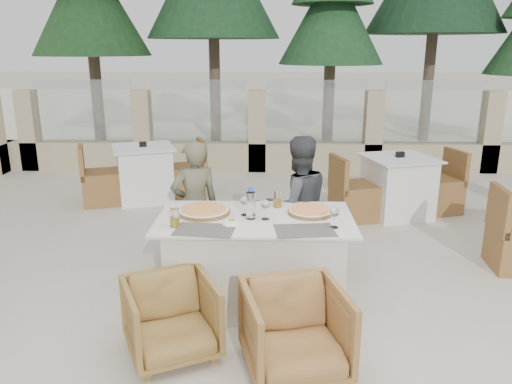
{
  "coord_description": "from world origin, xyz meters",
  "views": [
    {
      "loc": [
        0.19,
        -3.8,
        2.11
      ],
      "look_at": [
        0.09,
        0.35,
        0.9
      ],
      "focal_mm": 35.0,
      "sensor_mm": 36.0,
      "label": 1
    }
  ],
  "objects_px": {
    "wine_glass_centre": "(245,205)",
    "armchair_near_left": "(171,318)",
    "pizza_left": "(204,210)",
    "pizza_right": "(310,211)",
    "beer_glass_right": "(278,199)",
    "armchair_far_right": "(290,241)",
    "diner_left": "(195,207)",
    "wine_glass_corner": "(334,216)",
    "dining_table": "(255,261)",
    "water_bottle": "(251,203)",
    "olive_dish": "(231,222)",
    "beer_glass_left": "(175,218)",
    "diner_right": "(298,206)",
    "armchair_near_right": "(295,331)",
    "wine_glass_near": "(265,209)",
    "bg_table_a": "(145,173)",
    "armchair_far_left": "(203,240)",
    "bg_table_b": "(397,187)"
  },
  "relations": [
    {
      "from": "wine_glass_corner",
      "to": "beer_glass_right",
      "type": "height_order",
      "value": "wine_glass_corner"
    },
    {
      "from": "wine_glass_centre",
      "to": "armchair_far_left",
      "type": "relative_size",
      "value": 0.28
    },
    {
      "from": "water_bottle",
      "to": "beer_glass_left",
      "type": "xyz_separation_m",
      "value": [
        -0.58,
        -0.2,
        -0.06
      ]
    },
    {
      "from": "dining_table",
      "to": "armchair_near_left",
      "type": "relative_size",
      "value": 2.59
    },
    {
      "from": "beer_glass_left",
      "to": "armchair_far_right",
      "type": "distance_m",
      "value": 1.34
    },
    {
      "from": "wine_glass_corner",
      "to": "water_bottle",
      "type": "bearing_deg",
      "value": 163.06
    },
    {
      "from": "armchair_near_right",
      "to": "beer_glass_left",
      "type": "bearing_deg",
      "value": 128.36
    },
    {
      "from": "water_bottle",
      "to": "dining_table",
      "type": "bearing_deg",
      "value": 35.45
    },
    {
      "from": "olive_dish",
      "to": "pizza_right",
      "type": "bearing_deg",
      "value": 22.52
    },
    {
      "from": "pizza_left",
      "to": "armchair_near_right",
      "type": "height_order",
      "value": "pizza_left"
    },
    {
      "from": "bg_table_a",
      "to": "wine_glass_centre",
      "type": "bearing_deg",
      "value": -80.75
    },
    {
      "from": "pizza_left",
      "to": "pizza_right",
      "type": "xyz_separation_m",
      "value": [
        0.89,
        0.01,
        -0.0
      ]
    },
    {
      "from": "dining_table",
      "to": "beer_glass_right",
      "type": "bearing_deg",
      "value": 56.65
    },
    {
      "from": "wine_glass_centre",
      "to": "beer_glass_right",
      "type": "relative_size",
      "value": 1.26
    },
    {
      "from": "water_bottle",
      "to": "armchair_far_right",
      "type": "relative_size",
      "value": 0.37
    },
    {
      "from": "diner_right",
      "to": "bg_table_a",
      "type": "distance_m",
      "value": 3.11
    },
    {
      "from": "dining_table",
      "to": "pizza_left",
      "type": "height_order",
      "value": "pizza_left"
    },
    {
      "from": "pizza_right",
      "to": "olive_dish",
      "type": "distance_m",
      "value": 0.69
    },
    {
      "from": "armchair_near_right",
      "to": "bg_table_a",
      "type": "xyz_separation_m",
      "value": [
        -1.93,
        3.89,
        0.08
      ]
    },
    {
      "from": "bg_table_a",
      "to": "armchair_near_right",
      "type": "bearing_deg",
      "value": -82.58
    },
    {
      "from": "armchair_near_left",
      "to": "diner_left",
      "type": "bearing_deg",
      "value": 66.17
    },
    {
      "from": "dining_table",
      "to": "pizza_right",
      "type": "relative_size",
      "value": 4.31
    },
    {
      "from": "armchair_near_left",
      "to": "dining_table",
      "type": "bearing_deg",
      "value": 28.22
    },
    {
      "from": "armchair_far_right",
      "to": "bg_table_a",
      "type": "relative_size",
      "value": 0.44
    },
    {
      "from": "dining_table",
      "to": "diner_left",
      "type": "xyz_separation_m",
      "value": [
        -0.59,
        0.68,
        0.26
      ]
    },
    {
      "from": "pizza_left",
      "to": "olive_dish",
      "type": "xyz_separation_m",
      "value": [
        0.25,
        -0.26,
        -0.01
      ]
    },
    {
      "from": "pizza_right",
      "to": "pizza_left",
      "type": "bearing_deg",
      "value": -179.4
    },
    {
      "from": "beer_glass_right",
      "to": "armchair_near_right",
      "type": "relative_size",
      "value": 0.22
    },
    {
      "from": "beer_glass_left",
      "to": "beer_glass_right",
      "type": "height_order",
      "value": "beer_glass_right"
    },
    {
      "from": "beer_glass_left",
      "to": "wine_glass_centre",
      "type": "bearing_deg",
      "value": 28.17
    },
    {
      "from": "pizza_left",
      "to": "beer_glass_left",
      "type": "xyz_separation_m",
      "value": [
        -0.19,
        -0.32,
        0.04
      ]
    },
    {
      "from": "pizza_right",
      "to": "bg_table_a",
      "type": "relative_size",
      "value": 0.23
    },
    {
      "from": "wine_glass_near",
      "to": "olive_dish",
      "type": "relative_size",
      "value": 1.67
    },
    {
      "from": "beer_glass_right",
      "to": "diner_left",
      "type": "xyz_separation_m",
      "value": [
        -0.78,
        0.39,
        -0.2
      ]
    },
    {
      "from": "armchair_far_right",
      "to": "diner_left",
      "type": "height_order",
      "value": "diner_left"
    },
    {
      "from": "wine_glass_centre",
      "to": "wine_glass_corner",
      "type": "distance_m",
      "value": 0.75
    },
    {
      "from": "diner_left",
      "to": "armchair_near_left",
      "type": "bearing_deg",
      "value": 66.32
    },
    {
      "from": "wine_glass_centre",
      "to": "armchair_near_left",
      "type": "height_order",
      "value": "wine_glass_centre"
    },
    {
      "from": "water_bottle",
      "to": "wine_glass_corner",
      "type": "distance_m",
      "value": 0.68
    },
    {
      "from": "pizza_left",
      "to": "bg_table_a",
      "type": "xyz_separation_m",
      "value": [
        -1.21,
        2.87,
        -0.41
      ]
    },
    {
      "from": "diner_right",
      "to": "dining_table",
      "type": "bearing_deg",
      "value": 38.86
    },
    {
      "from": "armchair_near_left",
      "to": "bg_table_b",
      "type": "bearing_deg",
      "value": 28.33
    },
    {
      "from": "pizza_left",
      "to": "armchair_far_left",
      "type": "bearing_deg",
      "value": 99.86
    },
    {
      "from": "wine_glass_near",
      "to": "armchair_near_right",
      "type": "height_order",
      "value": "wine_glass_near"
    },
    {
      "from": "wine_glass_near",
      "to": "beer_glass_left",
      "type": "bearing_deg",
      "value": -165.16
    },
    {
      "from": "beer_glass_right",
      "to": "armchair_near_right",
      "type": "distance_m",
      "value": 1.34
    },
    {
      "from": "diner_right",
      "to": "wine_glass_corner",
      "type": "bearing_deg",
      "value": 86.02
    },
    {
      "from": "armchair_near_right",
      "to": "diner_left",
      "type": "xyz_separation_m",
      "value": [
        -0.88,
        1.61,
        0.34
      ]
    },
    {
      "from": "beer_glass_left",
      "to": "olive_dish",
      "type": "height_order",
      "value": "beer_glass_left"
    },
    {
      "from": "beer_glass_left",
      "to": "water_bottle",
      "type": "bearing_deg",
      "value": 19.19
    }
  ]
}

